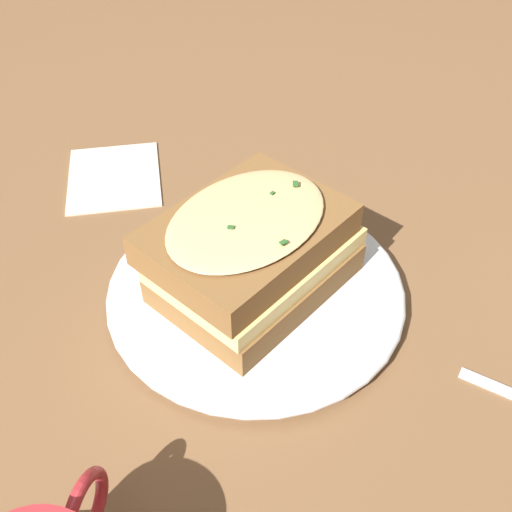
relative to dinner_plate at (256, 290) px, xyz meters
name	(u,v)px	position (x,y,z in m)	size (l,w,h in m)	color
ground_plane	(252,307)	(0.01, -0.01, -0.01)	(2.40, 2.40, 0.00)	brown
dinner_plate	(256,290)	(0.00, 0.00, 0.00)	(0.24, 0.24, 0.02)	white
sandwich	(253,251)	(0.00, 0.00, 0.04)	(0.17, 0.18, 0.07)	brown
napkin	(114,176)	(-0.21, -0.08, -0.01)	(0.11, 0.09, 0.00)	silver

